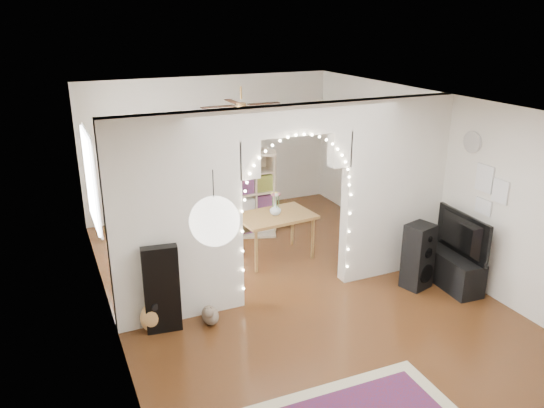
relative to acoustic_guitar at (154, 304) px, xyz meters
name	(u,v)px	position (x,y,z in m)	size (l,w,h in m)	color
floor	(293,291)	(2.05, 0.25, -0.40)	(7.50, 7.50, 0.00)	black
ceiling	(296,104)	(2.05, 0.25, 2.30)	(5.00, 7.50, 0.02)	white
wall_back	(211,146)	(2.05, 4.00, 0.95)	(5.00, 0.02, 2.70)	silver
wall_front	(513,354)	(2.05, -3.50, 0.95)	(5.00, 0.02, 2.70)	silver
wall_left	(106,232)	(-0.45, 0.25, 0.95)	(0.02, 7.50, 2.70)	silver
wall_right	(439,181)	(4.55, 0.25, 0.95)	(0.02, 7.50, 2.70)	silver
divider_wall	(295,198)	(2.05, 0.25, 1.02)	(5.00, 0.20, 2.70)	silver
fairy_lights	(299,192)	(2.05, 0.12, 1.15)	(1.64, 0.04, 1.60)	#FFEABF
window	(90,179)	(-0.42, 2.05, 1.10)	(0.04, 1.20, 1.40)	white
wall_clock	(473,142)	(4.53, -0.35, 1.70)	(0.31, 0.31, 0.03)	white
picture_frames	(488,191)	(4.53, -0.75, 1.10)	(0.02, 0.50, 0.70)	white
paper_lantern	(215,221)	(0.15, -2.15, 1.85)	(0.40, 0.40, 0.40)	white
ceiling_fan	(241,105)	(2.05, 2.25, 2.00)	(1.10, 1.10, 0.30)	#B0793A
guitar_case	(162,290)	(0.11, 0.00, 0.17)	(0.44, 0.15, 1.15)	black
acoustic_guitar	(154,304)	(0.00, 0.00, 0.00)	(0.39, 0.24, 0.92)	#C2834D
tabby_cat	(210,315)	(0.68, -0.10, -0.27)	(0.32, 0.48, 0.33)	brown
floor_speaker	(418,256)	(3.76, -0.36, 0.08)	(0.45, 0.42, 0.98)	black
media_console	(452,270)	(4.25, -0.55, -0.15)	(0.40, 1.00, 0.50)	black
tv	(456,235)	(4.25, -0.55, 0.41)	(1.07, 0.14, 0.62)	black
bookcase	(233,195)	(1.99, 2.55, 0.37)	(1.51, 0.38, 1.55)	tan
dining_table	(275,219)	(2.28, 1.39, 0.28)	(1.27, 0.91, 0.76)	brown
flower_vase	(275,209)	(2.28, 1.39, 0.45)	(0.18, 0.18, 0.19)	white
dining_chair_left	(200,214)	(1.54, 3.22, -0.16)	(0.51, 0.52, 0.48)	#4A3C25
dining_chair_right	(244,216)	(2.25, 2.71, -0.13)	(0.58, 0.60, 0.55)	#4A3C25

